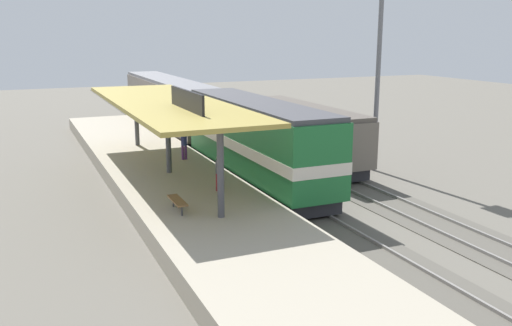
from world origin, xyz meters
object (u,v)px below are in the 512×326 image
passenger_carriage_single (169,104)px  person_walking (219,171)px  locomotive (256,141)px  light_mast (380,28)px  person_waiting (184,143)px  platform_bench (177,201)px  freight_car (303,133)px

passenger_carriage_single → person_walking: size_ratio=11.70×
locomotive → light_mast: (7.80, 0.00, 5.99)m
light_mast → person_waiting: bearing=161.6°
passenger_carriage_single → person_walking: 21.69m
light_mast → person_walking: size_ratio=6.84×
passenger_carriage_single → person_waiting: bearing=-101.7°
platform_bench → person_waiting: (3.02, 9.20, 0.51)m
freight_car → person_waiting: 7.60m
freight_car → platform_bench: bearing=-140.4°
person_waiting → passenger_carriage_single: bearing=78.3°
platform_bench → light_mast: bearing=22.1°
platform_bench → passenger_carriage_single: (6.00, 23.61, 0.97)m
freight_car → person_waiting: bearing=176.8°
light_mast → person_waiting: 13.12m
platform_bench → locomotive: 8.28m
light_mast → platform_bench: bearing=-157.9°
person_waiting → freight_car: bearing=-3.2°
platform_bench → light_mast: size_ratio=0.15×
platform_bench → person_waiting: size_ratio=0.99×
platform_bench → freight_car: bearing=39.6°
freight_car → light_mast: 7.85m
passenger_carriage_single → light_mast: (7.80, -18.00, 6.08)m
freight_car → light_mast: (3.20, -3.17, 6.43)m
locomotive → passenger_carriage_single: bearing=90.0°
passenger_carriage_single → light_mast: size_ratio=1.71×
locomotive → person_waiting: size_ratio=8.44×
platform_bench → person_walking: size_ratio=0.99×
platform_bench → light_mast: (13.80, 5.61, 7.05)m
person_waiting → person_walking: size_ratio=1.00×
freight_car → person_waiting: size_ratio=7.02×
locomotive → person_walking: 4.83m
passenger_carriage_single → person_walking: passenger_carriage_single is taller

